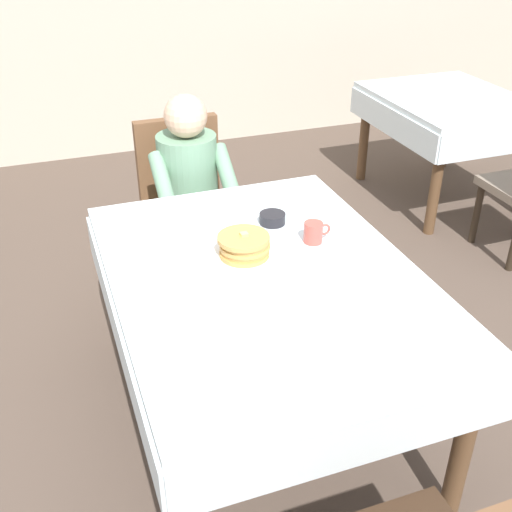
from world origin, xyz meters
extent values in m
plane|color=brown|center=(0.00, 0.00, 0.00)|extent=(14.00, 14.00, 0.00)
cube|color=silver|center=(0.00, 0.00, 0.72)|extent=(1.10, 1.50, 0.04)
cube|color=silver|center=(0.00, -0.76, 0.61)|extent=(1.10, 0.01, 0.18)
cube|color=silver|center=(0.00, 0.76, 0.61)|extent=(1.10, 0.01, 0.18)
cube|color=silver|center=(-0.56, 0.00, 0.61)|extent=(0.01, 1.50, 0.18)
cube|color=silver|center=(0.56, 0.00, 0.61)|extent=(0.01, 1.50, 0.18)
cylinder|color=brown|center=(0.47, -0.67, 0.35)|extent=(0.07, 0.07, 0.70)
cylinder|color=brown|center=(-0.47, 0.67, 0.35)|extent=(0.07, 0.07, 0.70)
cylinder|color=brown|center=(0.47, 0.67, 0.35)|extent=(0.07, 0.07, 0.70)
cube|color=brown|center=(-0.02, 1.07, 0.42)|extent=(0.44, 0.44, 0.05)
cube|color=brown|center=(-0.02, 1.27, 0.69)|extent=(0.44, 0.06, 0.48)
cylinder|color=#2D2319|center=(0.16, 0.89, 0.20)|extent=(0.04, 0.04, 0.40)
cylinder|color=#2D2319|center=(-0.20, 0.89, 0.20)|extent=(0.04, 0.04, 0.40)
cylinder|color=#2D2319|center=(0.16, 1.25, 0.20)|extent=(0.04, 0.04, 0.40)
cylinder|color=#2D2319|center=(-0.20, 1.25, 0.20)|extent=(0.04, 0.04, 0.40)
cylinder|color=gray|center=(-0.02, 1.05, 0.68)|extent=(0.30, 0.30, 0.46)
sphere|color=#D8AD8C|center=(-0.02, 1.03, 1.02)|extent=(0.21, 0.21, 0.21)
cylinder|color=gray|center=(0.14, 0.91, 0.75)|extent=(0.08, 0.29, 0.23)
cylinder|color=gray|center=(-0.18, 0.91, 0.75)|extent=(0.08, 0.29, 0.23)
cylinder|color=#383D51|center=(0.06, 0.87, 0.23)|extent=(0.10, 0.10, 0.45)
cylinder|color=#383D51|center=(-0.10, 0.87, 0.23)|extent=(0.10, 0.10, 0.45)
cylinder|color=white|center=(-0.04, 0.11, 0.75)|extent=(0.28, 0.28, 0.02)
cylinder|color=tan|center=(-0.04, 0.11, 0.76)|extent=(0.19, 0.19, 0.02)
cylinder|color=tan|center=(-0.04, 0.11, 0.78)|extent=(0.19, 0.19, 0.01)
cylinder|color=tan|center=(-0.04, 0.11, 0.79)|extent=(0.19, 0.19, 0.02)
cylinder|color=tan|center=(-0.04, 0.11, 0.81)|extent=(0.18, 0.18, 0.02)
cylinder|color=tan|center=(-0.04, 0.11, 0.83)|extent=(0.20, 0.20, 0.02)
cube|color=#F4E072|center=(-0.04, 0.11, 0.84)|extent=(0.03, 0.03, 0.01)
cylinder|color=#B24C42|center=(0.26, 0.14, 0.78)|extent=(0.08, 0.08, 0.08)
torus|color=#B24C42|center=(0.31, 0.14, 0.79)|extent=(0.05, 0.01, 0.05)
cylinder|color=black|center=(0.17, 0.35, 0.76)|extent=(0.11, 0.11, 0.04)
cone|color=silver|center=(-0.27, 0.27, 0.78)|extent=(0.08, 0.08, 0.07)
cube|color=silver|center=(-0.23, 0.09, 0.74)|extent=(0.02, 0.18, 0.00)
cube|color=silver|center=(0.15, 0.09, 0.74)|extent=(0.03, 0.20, 0.00)
cube|color=silver|center=(-0.03, -0.20, 0.74)|extent=(0.15, 0.02, 0.00)
cube|color=white|center=(-0.34, -0.05, 0.74)|extent=(0.18, 0.13, 0.01)
cube|color=silver|center=(1.97, 1.66, 0.72)|extent=(0.90, 1.10, 0.04)
cube|color=silver|center=(1.97, 1.10, 0.61)|extent=(0.90, 0.01, 0.18)
cube|color=silver|center=(1.97, 2.22, 0.61)|extent=(0.90, 0.01, 0.18)
cube|color=silver|center=(1.52, 1.66, 0.61)|extent=(0.01, 1.10, 0.18)
cube|color=silver|center=(2.43, 1.66, 0.61)|extent=(0.01, 1.10, 0.18)
cylinder|color=brown|center=(1.60, 1.19, 0.35)|extent=(0.07, 0.07, 0.70)
cylinder|color=brown|center=(1.60, 2.13, 0.35)|extent=(0.07, 0.07, 0.70)
cylinder|color=brown|center=(2.34, 2.13, 0.35)|extent=(0.07, 0.07, 0.70)
cylinder|color=#2D2319|center=(1.79, 0.99, 0.20)|extent=(0.04, 0.04, 0.40)
camera|label=1|loc=(-0.69, -1.84, 1.97)|focal=44.02mm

